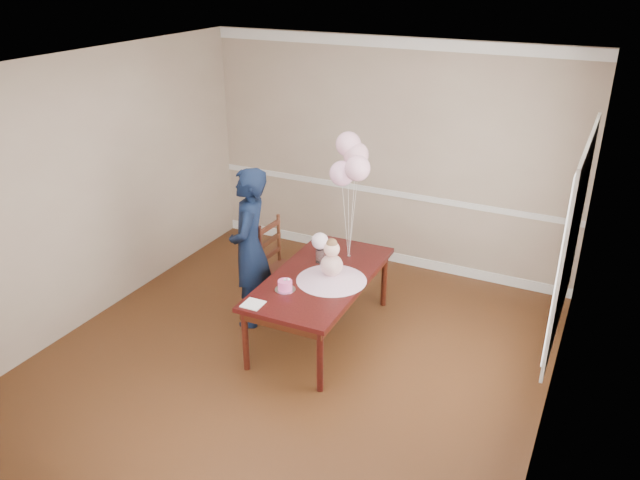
{
  "coord_description": "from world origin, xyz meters",
  "views": [
    {
      "loc": [
        2.42,
        -4.19,
        3.48
      ],
      "look_at": [
        0.05,
        0.6,
        1.05
      ],
      "focal_mm": 35.0,
      "sensor_mm": 36.0,
      "label": 1
    }
  ],
  "objects_px": {
    "birthday_cake": "(285,285)",
    "woman": "(250,248)",
    "dining_chair_seat": "(286,272)",
    "dining_table_top": "(321,278)"
  },
  "relations": [
    {
      "from": "dining_table_top",
      "to": "birthday_cake",
      "type": "height_order",
      "value": "birthday_cake"
    },
    {
      "from": "birthday_cake",
      "to": "dining_chair_seat",
      "type": "relative_size",
      "value": 0.31
    },
    {
      "from": "birthday_cake",
      "to": "dining_chair_seat",
      "type": "height_order",
      "value": "birthday_cake"
    },
    {
      "from": "birthday_cake",
      "to": "dining_chair_seat",
      "type": "distance_m",
      "value": 0.83
    },
    {
      "from": "birthday_cake",
      "to": "dining_chair_seat",
      "type": "bearing_deg",
      "value": 118.74
    },
    {
      "from": "birthday_cake",
      "to": "woman",
      "type": "distance_m",
      "value": 0.69
    },
    {
      "from": "dining_table_top",
      "to": "birthday_cake",
      "type": "relative_size",
      "value": 13.33
    },
    {
      "from": "dining_table_top",
      "to": "dining_chair_seat",
      "type": "relative_size",
      "value": 4.12
    },
    {
      "from": "dining_table_top",
      "to": "woman",
      "type": "bearing_deg",
      "value": -176.36
    },
    {
      "from": "dining_chair_seat",
      "to": "woman",
      "type": "height_order",
      "value": "woman"
    }
  ]
}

